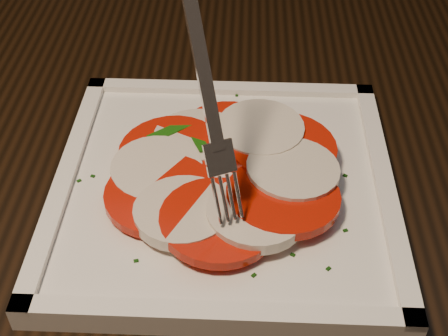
{
  "coord_description": "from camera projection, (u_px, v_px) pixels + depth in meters",
  "views": [
    {
      "loc": [
        -0.1,
        -0.66,
        1.11
      ],
      "look_at": [
        -0.14,
        -0.29,
        0.78
      ],
      "focal_mm": 50.0,
      "sensor_mm": 36.0,
      "label": 1
    }
  ],
  "objects": [
    {
      "name": "table",
      "position": [
        200.0,
        268.0,
        0.59
      ],
      "size": [
        1.26,
        0.89,
        0.75
      ],
      "rotation": [
        0.0,
        0.0,
        0.08
      ],
      "color": "black",
      "rests_on": "ground"
    },
    {
      "name": "fork",
      "position": [
        200.0,
        80.0,
        0.43
      ],
      "size": [
        0.08,
        0.1,
        0.17
      ],
      "primitive_type": null,
      "rotation": [
        0.0,
        0.0,
        0.51
      ],
      "color": "white",
      "rests_on": "caprese_salad"
    },
    {
      "name": "caprese_salad",
      "position": [
        224.0,
        172.0,
        0.5
      ],
      "size": [
        0.22,
        0.25,
        0.03
      ],
      "color": "red",
      "rests_on": "plate"
    },
    {
      "name": "chair",
      "position": [
        145.0,
        27.0,
        1.17
      ],
      "size": [
        0.54,
        0.54,
        0.93
      ],
      "rotation": [
        0.0,
        0.0,
        0.37
      ],
      "color": "black",
      "rests_on": "ground"
    },
    {
      "name": "plate",
      "position": [
        224.0,
        188.0,
        0.51
      ],
      "size": [
        0.3,
        0.3,
        0.01
      ],
      "primitive_type": "cube",
      "rotation": [
        0.0,
        0.0,
        0.08
      ],
      "color": "white",
      "rests_on": "table"
    }
  ]
}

